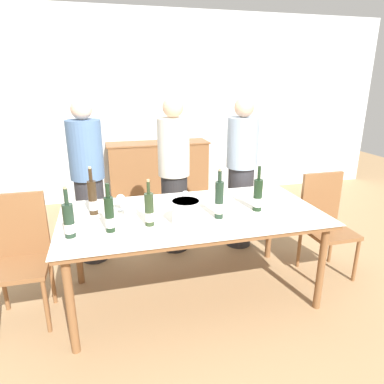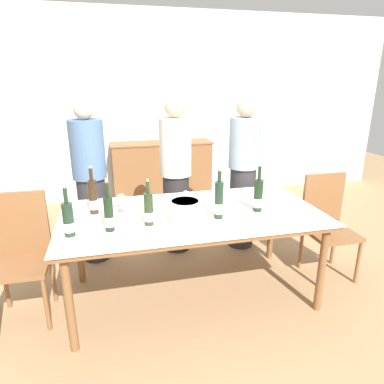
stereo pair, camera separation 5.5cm
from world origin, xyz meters
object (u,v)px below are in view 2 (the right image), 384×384
Objects in this scene: wine_bottle_2 at (93,198)px; wine_glass_1 at (121,199)px; wine_bottle_0 at (219,201)px; chair_left_end at (21,249)px; ice_bucket at (185,212)px; person_guest_left at (176,177)px; wine_glass_0 at (186,196)px; chair_right_end at (327,219)px; wine_bottle_4 at (109,214)px; wine_bottle_5 at (149,210)px; person_guest_right at (243,175)px; wine_bottle_3 at (68,220)px; sideboard_cabinet at (162,172)px; person_host at (91,183)px; wine_bottle_1 at (258,196)px; dining_table at (192,220)px; wine_glass_2 at (125,204)px.

wine_bottle_2 is 0.23m from wine_glass_1.
chair_left_end is at bearing 170.73° from wine_bottle_0.
ice_bucket is 0.29m from wine_bottle_0.
chair_left_end is at bearing -149.89° from person_guest_left.
wine_glass_0 is 0.15× the size of chair_right_end.
wine_glass_0 is (-0.20, 0.31, -0.04)m from wine_bottle_0.
wine_bottle_4 reaches higher than wine_bottle_5.
person_guest_right is (1.55, 0.64, -0.09)m from wine_bottle_2.
sideboard_cabinet is at bearing 68.77° from wine_bottle_3.
wine_glass_0 is at bearing 122.51° from wine_bottle_0.
person_host is at bearing 133.99° from wine_bottle_0.
wine_bottle_4 is (-0.80, -2.75, 0.44)m from sideboard_cabinet.
person_guest_right is at bearing 35.38° from wine_bottle_4.
wine_bottle_3 is at bearing -174.77° from wine_bottle_1.
wine_glass_1 is at bearing 173.79° from wine_glass_0.
wine_bottle_3 is 0.37× the size of chair_left_end.
wine_bottle_2 reaches higher than wine_bottle_1.
wine_bottle_5 is at bearing 169.58° from ice_bucket.
wine_bottle_4 is at bearing -144.62° from person_guest_right.
person_guest_left is at bearing 68.78° from wine_bottle_5.
person_guest_left reaches higher than wine_glass_0.
person_host reaches higher than wine_glass_0.
wine_bottle_4 is (-1.20, -0.12, -0.00)m from wine_bottle_1.
dining_table is at bearing 171.21° from wine_bottle_1.
wine_glass_0 is at bearing 41.25° from wine_bottle_5.
person_host is 1.61m from person_guest_right.
chair_right_end is 2.34m from person_host.
wine_bottle_5 is at bearing -171.65° from chair_right_end.
dining_table is 1.28× the size of person_host.
wine_bottle_1 reaches higher than wine_glass_0.
chair_right_end is at bearing -20.05° from person_host.
sideboard_cabinet is 3.81× the size of wine_bottle_0.
wine_bottle_3 reaches higher than ice_bucket.
wine_bottle_4 is 1.31m from person_guest_left.
person_guest_right reaches higher than wine_bottle_3.
wine_bottle_2 is at bearing 167.04° from dining_table.
person_guest_right is (0.63, -1.73, 0.37)m from sideboard_cabinet.
wine_glass_2 is 0.09× the size of person_guest_left.
chair_right_end is 0.97m from person_guest_right.
person_guest_right is at bearing 22.36° from wine_bottle_2.
wine_bottle_4 is 0.73m from wine_glass_0.
sideboard_cabinet is at bearing 116.28° from chair_right_end.
wine_bottle_4 is at bearing 178.96° from ice_bucket.
chair_left_end reaches higher than chair_right_end.
wine_bottle_2 is 0.24× the size of person_guest_left.
wine_bottle_4 is 0.82m from chair_left_end.
person_guest_left is at bearing 173.53° from person_guest_right.
ice_bucket is 0.22× the size of chair_left_end.
wine_glass_1 is (-0.54, 0.06, -0.00)m from wine_glass_0.
person_guest_left is at bearing 0.63° from person_host.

